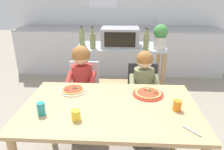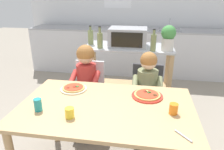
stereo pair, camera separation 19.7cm
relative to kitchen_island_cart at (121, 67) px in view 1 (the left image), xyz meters
name	(u,v)px [view 1 (the left image)]	position (x,y,z in m)	size (l,w,h in m)	color
ground_plane	(116,107)	(-0.07, -0.03, -0.61)	(12.35, 12.35, 0.00)	gray
back_wall_tiled	(120,3)	(-0.07, 1.89, 0.74)	(4.51, 0.14, 2.70)	silver
kitchen_counter	(119,50)	(-0.07, 1.48, -0.16)	(4.05, 0.60, 1.09)	silver
kitchen_island_cart	(121,67)	(0.00, 0.00, 0.00)	(1.15, 0.53, 0.91)	#B7BABF
toaster_oven	(120,37)	(-0.02, -0.01, 0.42)	(0.48, 0.34, 0.24)	#999BA0
bottle_squat_spirits	(93,40)	(-0.35, -0.16, 0.41)	(0.07, 0.07, 0.27)	olive
bottle_clear_vinegar	(146,41)	(0.31, -0.19, 0.41)	(0.07, 0.07, 0.27)	olive
bottle_brown_beer	(82,37)	(-0.52, 0.02, 0.41)	(0.07, 0.07, 0.25)	olive
potted_herb_plant	(160,36)	(0.48, -0.15, 0.47)	(0.17, 0.17, 0.31)	beige
dining_table	(110,115)	(-0.07, -1.26, 0.03)	(1.42, 0.88, 0.73)	tan
dining_chair_left	(84,91)	(-0.43, -0.51, -0.13)	(0.36, 0.36, 0.81)	silver
dining_chair_right	(142,94)	(0.26, -0.54, -0.13)	(0.36, 0.36, 0.81)	#333338
child_in_red_shirt	(81,80)	(-0.43, -0.63, 0.07)	(0.32, 0.42, 1.03)	#424C6B
child_in_olive_shirt	(144,86)	(0.26, -0.66, 0.03)	(0.32, 0.42, 0.99)	#424C6B
pizza_plate_cream	(73,90)	(-0.43, -1.01, 0.13)	(0.25, 0.25, 0.03)	beige
pizza_plate_red_rimmed	(148,93)	(0.26, -1.04, 0.13)	(0.27, 0.27, 0.03)	red
drinking_cup_yellow	(76,115)	(-0.30, -1.47, 0.16)	(0.07, 0.07, 0.08)	yellow
drinking_cup_teal	(41,109)	(-0.57, -1.42, 0.17)	(0.06, 0.06, 0.10)	teal
drinking_cup_orange	(177,105)	(0.46, -1.30, 0.16)	(0.07, 0.07, 0.08)	orange
serving_spoon	(192,131)	(0.50, -1.57, 0.12)	(0.01, 0.01, 0.14)	#B7BABF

